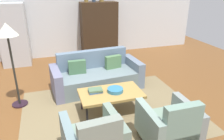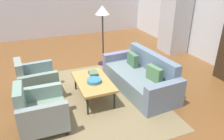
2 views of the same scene
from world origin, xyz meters
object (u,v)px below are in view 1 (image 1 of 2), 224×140
object	(u,v)px
cabinet	(99,29)
couch	(96,76)
refrigerator	(14,35)
fruit_bowl	(115,90)
floor_lamp	(8,38)
armchair_right	(170,127)
book_stack	(95,91)
coffee_table	(111,94)

from	to	relation	value
cabinet	couch	bearing A→B (deg)	-106.25
couch	refrigerator	xyz separation A→B (m)	(-1.96, 2.29, 0.64)
fruit_bowl	cabinet	xyz separation A→B (m)	(0.60, 3.58, 0.42)
fruit_bowl	floor_lamp	world-z (taller)	floor_lamp
fruit_bowl	armchair_right	bearing A→B (deg)	-66.38
floor_lamp	couch	bearing A→B (deg)	11.00
couch	floor_lamp	size ratio (longest dim) A/B	1.26
couch	armchair_right	size ratio (longest dim) A/B	2.46
floor_lamp	refrigerator	bearing A→B (deg)	94.69
book_stack	refrigerator	size ratio (longest dim) A/B	0.15
coffee_table	armchair_right	size ratio (longest dim) A/B	1.36
armchair_right	floor_lamp	bearing A→B (deg)	140.01
cabinet	floor_lamp	bearing A→B (deg)	-131.74
armchair_right	cabinet	size ratio (longest dim) A/B	0.49
armchair_right	refrigerator	bearing A→B (deg)	119.52
couch	cabinet	size ratio (longest dim) A/B	1.20
book_stack	fruit_bowl	bearing A→B (deg)	-14.04
couch	refrigerator	distance (m)	3.08
armchair_right	floor_lamp	distance (m)	3.28
coffee_table	refrigerator	distance (m)	4.03
fruit_bowl	cabinet	distance (m)	3.66
coffee_table	fruit_bowl	distance (m)	0.12
couch	cabinet	world-z (taller)	cabinet
armchair_right	cabinet	world-z (taller)	cabinet
book_stack	couch	bearing A→B (deg)	75.91
book_stack	floor_lamp	xyz separation A→B (m)	(-1.47, 0.75, 0.97)
couch	floor_lamp	xyz separation A→B (m)	(-1.74, -0.34, 1.16)
coffee_table	book_stack	bearing A→B (deg)	161.76
floor_lamp	armchair_right	bearing A→B (deg)	-40.60
armchair_right	refrigerator	world-z (taller)	refrigerator
armchair_right	book_stack	size ratio (longest dim) A/B	3.20
coffee_table	refrigerator	xyz separation A→B (m)	(-1.97, 3.48, 0.52)
fruit_bowl	book_stack	distance (m)	0.38
fruit_bowl	coffee_table	bearing A→B (deg)	180.00
book_stack	armchair_right	bearing A→B (deg)	-55.04
couch	cabinet	distance (m)	2.57
fruit_bowl	floor_lamp	distance (m)	2.24
armchair_right	fruit_bowl	xyz separation A→B (m)	(-0.51, 1.17, 0.14)
refrigerator	coffee_table	bearing A→B (deg)	-60.54
coffee_table	fruit_bowl	xyz separation A→B (m)	(0.09, 0.00, 0.07)
fruit_bowl	book_stack	bearing A→B (deg)	165.96
coffee_table	fruit_bowl	world-z (taller)	fruit_bowl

